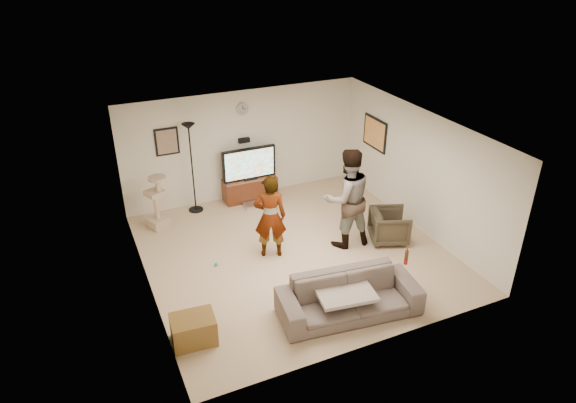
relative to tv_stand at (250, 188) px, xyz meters
name	(u,v)px	position (x,y,z in m)	size (l,w,h in m)	color
floor	(294,253)	(-0.03, -2.50, -0.27)	(5.50, 5.50, 0.02)	tan
ceiling	(295,129)	(-0.03, -2.50, 2.25)	(5.50, 5.50, 0.02)	silver
wall_back	(243,145)	(-0.03, 0.25, 0.99)	(5.50, 0.04, 2.50)	silver
wall_front	(378,276)	(-0.03, -5.25, 0.99)	(5.50, 0.04, 2.50)	silver
wall_left	(142,226)	(-2.78, -2.50, 0.99)	(0.04, 5.50, 2.50)	silver
wall_right	(418,170)	(2.72, -2.50, 0.99)	(0.04, 5.50, 2.50)	silver
wall_clock	(242,109)	(-0.03, 0.22, 1.84)	(0.26, 0.26, 0.04)	silver
wall_speaker	(244,140)	(-0.03, 0.19, 1.12)	(0.25, 0.10, 0.10)	black
picture_back	(167,142)	(-1.73, 0.23, 1.34)	(0.42, 0.03, 0.52)	#806957
picture_right	(375,133)	(2.70, -0.90, 1.24)	(0.03, 0.78, 0.62)	#DF934B
tv_stand	(250,188)	(0.00, 0.00, 0.00)	(1.22, 0.45, 0.51)	#461E0F
console_box	(253,205)	(-0.09, -0.40, -0.22)	(0.40, 0.30, 0.07)	silver
tv	(249,164)	(0.00, 0.00, 0.63)	(1.25, 0.08, 0.74)	black
tv_screen	(250,164)	(0.00, -0.04, 0.63)	(1.15, 0.01, 0.65)	#48D8EE
floor_lamp	(192,169)	(-1.31, -0.04, 0.75)	(0.32, 0.32, 2.02)	black
cat_tree	(156,202)	(-2.22, -0.43, 0.32)	(0.37, 0.37, 1.16)	tan
person_left	(270,217)	(-0.47, -2.37, 0.57)	(0.60, 0.40, 1.65)	#A2A2A2
person_right	(347,198)	(1.03, -2.61, 0.75)	(0.97, 0.76, 2.00)	teal
sofa	(349,296)	(0.02, -4.49, 0.08)	(2.27, 0.89, 0.66)	brown
throw_blanket	(345,292)	(-0.07, -4.49, 0.19)	(0.90, 0.70, 0.06)	#BBA799
beer_bottle	(406,257)	(1.06, -4.49, 0.53)	(0.06, 0.06, 0.25)	#532C14
armchair	(389,226)	(1.88, -2.87, 0.07)	(0.70, 0.73, 0.66)	#382F22
side_table	(194,329)	(-2.43, -4.09, -0.04)	(0.65, 0.49, 0.43)	brown
toy_ball	(216,264)	(-1.54, -2.32, -0.22)	(0.07, 0.07, 0.07)	#0AAE98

